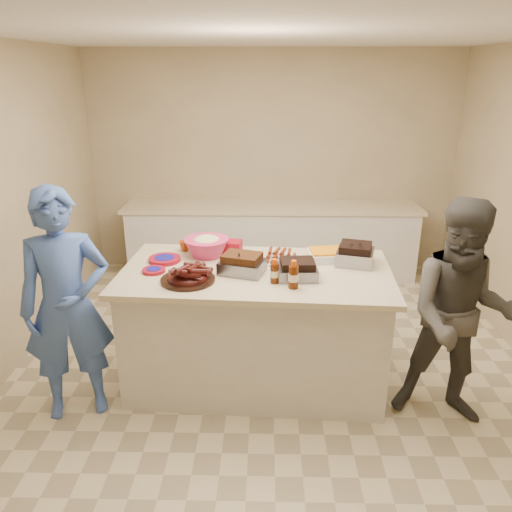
{
  "coord_description": "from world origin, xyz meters",
  "views": [
    {
      "loc": [
        -0.07,
        -3.7,
        2.46
      ],
      "look_at": [
        -0.14,
        -0.07,
        1.09
      ],
      "focal_mm": 35.0,
      "sensor_mm": 36.0,
      "label": 1
    }
  ],
  "objects_px": {
    "bbq_bottle_b": "(293,288)",
    "guest_gray": "(445,415)",
    "mustard_bottle": "(233,267)",
    "plastic_cup": "(185,251)",
    "island": "(256,379)",
    "guest_blue": "(82,407)",
    "rib_platter": "(188,281)",
    "coleslaw_bowl": "(207,256)",
    "roasting_pan": "(354,264)",
    "bbq_bottle_a": "(274,283)"
  },
  "relations": [
    {
      "from": "roasting_pan",
      "to": "guest_gray",
      "type": "distance_m",
      "value": 1.33
    },
    {
      "from": "coleslaw_bowl",
      "to": "bbq_bottle_b",
      "type": "relative_size",
      "value": 1.78
    },
    {
      "from": "plastic_cup",
      "to": "guest_blue",
      "type": "relative_size",
      "value": 0.05
    },
    {
      "from": "bbq_bottle_b",
      "to": "plastic_cup",
      "type": "height_order",
      "value": "bbq_bottle_b"
    },
    {
      "from": "rib_platter",
      "to": "mustard_bottle",
      "type": "bearing_deg",
      "value": 42.78
    },
    {
      "from": "rib_platter",
      "to": "plastic_cup",
      "type": "relative_size",
      "value": 4.29
    },
    {
      "from": "coleslaw_bowl",
      "to": "bbq_bottle_b",
      "type": "xyz_separation_m",
      "value": [
        0.69,
        -0.64,
        0.0
      ]
    },
    {
      "from": "roasting_pan",
      "to": "plastic_cup",
      "type": "relative_size",
      "value": 3.01
    },
    {
      "from": "coleslaw_bowl",
      "to": "guest_gray",
      "type": "distance_m",
      "value": 2.24
    },
    {
      "from": "bbq_bottle_a",
      "to": "bbq_bottle_b",
      "type": "bearing_deg",
      "value": -33.68
    },
    {
      "from": "rib_platter",
      "to": "bbq_bottle_b",
      "type": "distance_m",
      "value": 0.78
    },
    {
      "from": "island",
      "to": "guest_blue",
      "type": "bearing_deg",
      "value": -159.48
    },
    {
      "from": "bbq_bottle_b",
      "to": "guest_gray",
      "type": "relative_size",
      "value": 0.12
    },
    {
      "from": "island",
      "to": "bbq_bottle_b",
      "type": "bearing_deg",
      "value": -46.53
    },
    {
      "from": "coleslaw_bowl",
      "to": "mustard_bottle",
      "type": "xyz_separation_m",
      "value": [
        0.23,
        -0.24,
        0.0
      ]
    },
    {
      "from": "roasting_pan",
      "to": "coleslaw_bowl",
      "type": "relative_size",
      "value": 0.76
    },
    {
      "from": "plastic_cup",
      "to": "bbq_bottle_a",
      "type": "bearing_deg",
      "value": -41.17
    },
    {
      "from": "island",
      "to": "mustard_bottle",
      "type": "xyz_separation_m",
      "value": [
        -0.18,
        0.07,
        0.99
      ]
    },
    {
      "from": "mustard_bottle",
      "to": "guest_blue",
      "type": "distance_m",
      "value": 1.6
    },
    {
      "from": "rib_platter",
      "to": "bbq_bottle_a",
      "type": "bearing_deg",
      "value": -1.68
    },
    {
      "from": "coleslaw_bowl",
      "to": "bbq_bottle_b",
      "type": "distance_m",
      "value": 0.94
    },
    {
      "from": "island",
      "to": "guest_gray",
      "type": "relative_size",
      "value": 1.25
    },
    {
      "from": "mustard_bottle",
      "to": "guest_gray",
      "type": "bearing_deg",
      "value": -17.38
    },
    {
      "from": "roasting_pan",
      "to": "mustard_bottle",
      "type": "relative_size",
      "value": 2.56
    },
    {
      "from": "bbq_bottle_b",
      "to": "coleslaw_bowl",
      "type": "bearing_deg",
      "value": 137.15
    },
    {
      "from": "plastic_cup",
      "to": "guest_gray",
      "type": "height_order",
      "value": "plastic_cup"
    },
    {
      "from": "island",
      "to": "roasting_pan",
      "type": "height_order",
      "value": "roasting_pan"
    },
    {
      "from": "bbq_bottle_b",
      "to": "guest_blue",
      "type": "relative_size",
      "value": 0.12
    },
    {
      "from": "island",
      "to": "roasting_pan",
      "type": "distance_m",
      "value": 1.28
    },
    {
      "from": "plastic_cup",
      "to": "roasting_pan",
      "type": "bearing_deg",
      "value": -10.72
    },
    {
      "from": "roasting_pan",
      "to": "coleslaw_bowl",
      "type": "xyz_separation_m",
      "value": [
        -1.21,
        0.15,
        0.0
      ]
    },
    {
      "from": "roasting_pan",
      "to": "coleslaw_bowl",
      "type": "bearing_deg",
      "value": -172.25
    },
    {
      "from": "roasting_pan",
      "to": "bbq_bottle_a",
      "type": "height_order",
      "value": "bbq_bottle_a"
    },
    {
      "from": "rib_platter",
      "to": "bbq_bottle_a",
      "type": "xyz_separation_m",
      "value": [
        0.64,
        -0.02,
        0.0
      ]
    },
    {
      "from": "island",
      "to": "bbq_bottle_a",
      "type": "relative_size",
      "value": 11.34
    },
    {
      "from": "rib_platter",
      "to": "guest_gray",
      "type": "relative_size",
      "value": 0.24
    },
    {
      "from": "mustard_bottle",
      "to": "guest_blue",
      "type": "xyz_separation_m",
      "value": [
        -1.16,
        -0.48,
        -0.99
      ]
    },
    {
      "from": "island",
      "to": "plastic_cup",
      "type": "distance_m",
      "value": 1.25
    },
    {
      "from": "bbq_bottle_b",
      "to": "roasting_pan",
      "type": "bearing_deg",
      "value": 43.29
    },
    {
      "from": "guest_gray",
      "to": "bbq_bottle_b",
      "type": "bearing_deg",
      "value": -173.54
    },
    {
      "from": "mustard_bottle",
      "to": "roasting_pan",
      "type": "bearing_deg",
      "value": 5.23
    },
    {
      "from": "bbq_bottle_a",
      "to": "rib_platter",
      "type": "bearing_deg",
      "value": 178.32
    },
    {
      "from": "rib_platter",
      "to": "mustard_bottle",
      "type": "relative_size",
      "value": 3.66
    },
    {
      "from": "roasting_pan",
      "to": "guest_blue",
      "type": "height_order",
      "value": "roasting_pan"
    },
    {
      "from": "rib_platter",
      "to": "guest_blue",
      "type": "xyz_separation_m",
      "value": [
        -0.84,
        -0.19,
        -0.99
      ]
    },
    {
      "from": "rib_platter",
      "to": "plastic_cup",
      "type": "bearing_deg",
      "value": 100.84
    },
    {
      "from": "mustard_bottle",
      "to": "plastic_cup",
      "type": "height_order",
      "value": "mustard_bottle"
    },
    {
      "from": "bbq_bottle_b",
      "to": "plastic_cup",
      "type": "relative_size",
      "value": 2.22
    },
    {
      "from": "mustard_bottle",
      "to": "guest_gray",
      "type": "relative_size",
      "value": 0.07
    },
    {
      "from": "island",
      "to": "plastic_cup",
      "type": "xyz_separation_m",
      "value": [
        -0.62,
        0.43,
        0.99
      ]
    }
  ]
}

